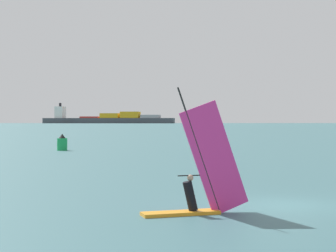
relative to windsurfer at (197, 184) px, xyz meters
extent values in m
plane|color=#386066|center=(3.38, 2.16, -1.02)|extent=(4000.00, 4000.00, 0.00)
cube|color=orange|center=(-0.58, -0.19, -0.96)|extent=(2.79, 1.51, 0.12)
cylinder|color=black|center=(0.05, 0.02, 1.22)|extent=(1.51, 0.55, 4.26)
cube|color=#D8338C|center=(0.60, 0.20, 0.89)|extent=(2.48, 0.86, 4.05)
cylinder|color=black|center=(-0.01, 0.00, 0.32)|extent=(1.34, 0.48, 0.04)
cylinder|color=black|center=(-0.25, -0.08, -0.39)|extent=(0.62, 0.47, 1.07)
sphere|color=tan|center=(-0.25, -0.08, 0.24)|extent=(0.22, 0.22, 0.22)
cube|color=#3F444C|center=(-108.45, 894.02, 3.22)|extent=(216.99, 52.01, 8.49)
cube|color=silver|center=(-189.71, 903.84, 17.00)|extent=(15.55, 22.60, 19.06)
cylinder|color=black|center=(-189.71, 903.84, 29.53)|extent=(4.00, 4.00, 6.00)
cube|color=red|center=(-138.74, 897.68, 8.77)|extent=(32.68, 27.15, 2.60)
cube|color=gold|center=(-105.60, 893.68, 11.37)|extent=(32.68, 27.15, 7.80)
cube|color=gold|center=(-72.46, 889.67, 12.67)|extent=(32.68, 27.15, 10.40)
cube|color=#99999E|center=(-39.32, 885.66, 10.07)|extent=(32.68, 27.15, 5.20)
cube|color=#60665B|center=(124.57, 1464.02, 15.58)|extent=(805.01, 509.02, 33.21)
cylinder|color=#19994C|center=(-13.08, 41.81, -0.35)|extent=(1.10, 1.10, 1.34)
cone|color=black|center=(-13.08, 41.81, 0.57)|extent=(0.77, 0.77, 0.50)
camera|label=1|loc=(-0.79, -19.27, 2.18)|focal=59.86mm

